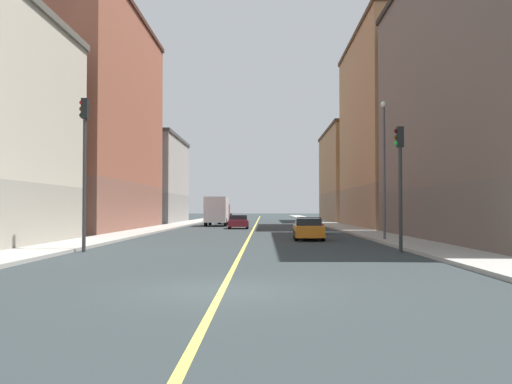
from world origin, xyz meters
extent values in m
plane|color=#2A3234|center=(0.00, 0.00, 0.00)|extent=(400.00, 400.00, 0.00)
cube|color=#9E9B93|center=(8.78, 49.00, 0.07)|extent=(2.79, 168.00, 0.15)
cube|color=#9E9B93|center=(-8.78, 49.00, 0.07)|extent=(2.79, 168.00, 0.15)
cube|color=#E5D14C|center=(0.00, 49.00, 0.01)|extent=(0.16, 154.00, 0.01)
cube|color=brown|center=(15.18, 19.27, 1.57)|extent=(10.02, 25.13, 3.15)
cube|color=brown|center=(15.18, 19.27, 9.90)|extent=(10.02, 25.13, 13.51)
cube|color=#8F6B4F|center=(15.18, 44.21, 2.05)|extent=(10.02, 21.90, 4.10)
cube|color=#A8754C|center=(15.18, 44.21, 11.66)|extent=(10.02, 21.90, 15.11)
cube|color=#4B3422|center=(15.18, 44.21, 19.41)|extent=(10.32, 22.20, 0.40)
cube|color=#8F6B4F|center=(15.18, 69.76, 2.10)|extent=(10.02, 22.26, 4.20)
cube|color=#A8754C|center=(15.18, 69.76, 8.62)|extent=(10.02, 22.26, 8.84)
cube|color=#4B3422|center=(15.18, 69.76, 13.23)|extent=(10.32, 22.56, 0.40)
cube|color=brown|center=(-15.18, 36.18, 2.09)|extent=(10.02, 24.12, 4.18)
cube|color=#93513D|center=(-15.18, 36.18, 11.63)|extent=(10.02, 24.12, 14.90)
cube|color=#42241B|center=(-15.18, 36.18, 19.28)|extent=(10.32, 24.42, 0.40)
cube|color=gray|center=(-15.18, 61.15, 1.88)|extent=(10.02, 17.83, 3.76)
cube|color=#9E9993|center=(-15.18, 61.15, 7.37)|extent=(10.02, 17.83, 7.21)
cube|color=#474442|center=(-15.18, 61.15, 11.18)|extent=(10.32, 18.13, 0.40)
cylinder|color=#2D2D2D|center=(6.99, 11.52, 2.31)|extent=(0.16, 0.16, 4.63)
cube|color=black|center=(6.99, 11.52, 5.08)|extent=(0.28, 0.32, 0.90)
sphere|color=#320404|center=(6.83, 11.52, 5.35)|extent=(0.20, 0.20, 0.20)
sphere|color=#352204|center=(6.83, 11.52, 5.07)|extent=(0.20, 0.20, 0.20)
sphere|color=green|center=(6.83, 11.52, 4.79)|extent=(0.20, 0.20, 0.20)
cylinder|color=#2D2D2D|center=(-6.99, 11.52, 2.96)|extent=(0.16, 0.16, 5.92)
cube|color=black|center=(-6.99, 11.52, 6.37)|extent=(0.28, 0.32, 0.90)
sphere|color=red|center=(-7.15, 11.52, 6.64)|extent=(0.20, 0.20, 0.20)
sphere|color=#352204|center=(-7.15, 11.52, 6.36)|extent=(0.20, 0.20, 0.20)
sphere|color=black|center=(-7.15, 11.52, 6.08)|extent=(0.20, 0.20, 0.20)
cylinder|color=#4C4C51|center=(7.99, 19.54, 4.01)|extent=(0.14, 0.14, 7.72)
sphere|color=#EAEACC|center=(7.99, 19.54, 8.02)|extent=(0.36, 0.36, 0.36)
cube|color=black|center=(-3.78, 57.13, 0.52)|extent=(1.80, 4.00, 0.59)
cube|color=black|center=(-3.78, 57.22, 1.06)|extent=(1.56, 1.92, 0.49)
cylinder|color=black|center=(-4.59, 58.35, 0.32)|extent=(0.23, 0.64, 0.64)
cylinder|color=black|center=(-3.01, 58.37, 0.32)|extent=(0.23, 0.64, 0.64)
cylinder|color=black|center=(-4.55, 55.88, 0.32)|extent=(0.23, 0.64, 0.64)
cylinder|color=black|center=(-2.97, 55.91, 0.32)|extent=(0.23, 0.64, 0.64)
cube|color=orange|center=(3.70, 21.26, 0.56)|extent=(1.81, 4.25, 0.68)
cube|color=black|center=(3.70, 21.47, 1.11)|extent=(1.56, 2.05, 0.42)
cylinder|color=black|center=(2.95, 22.59, 0.32)|extent=(0.23, 0.64, 0.64)
cylinder|color=black|center=(4.51, 22.55, 0.32)|extent=(0.23, 0.64, 0.64)
cylinder|color=black|center=(2.89, 19.97, 0.32)|extent=(0.23, 0.64, 0.64)
cylinder|color=black|center=(4.45, 19.94, 0.32)|extent=(0.23, 0.64, 0.64)
cube|color=red|center=(4.37, 29.75, 0.51)|extent=(1.91, 4.21, 0.59)
cube|color=black|center=(4.37, 29.65, 1.04)|extent=(1.66, 2.17, 0.46)
cylinder|color=black|center=(3.50, 31.04, 0.32)|extent=(0.23, 0.64, 0.64)
cylinder|color=black|center=(5.19, 31.06, 0.32)|extent=(0.23, 0.64, 0.64)
cylinder|color=black|center=(3.54, 28.45, 0.32)|extent=(0.23, 0.64, 0.64)
cylinder|color=black|center=(5.23, 28.47, 0.32)|extent=(0.23, 0.64, 0.64)
cube|color=maroon|center=(-1.45, 40.58, 0.53)|extent=(1.92, 4.19, 0.63)
cube|color=black|center=(-1.45, 40.57, 1.07)|extent=(1.66, 2.00, 0.45)
cylinder|color=black|center=(-2.31, 41.85, 0.32)|extent=(0.23, 0.64, 0.64)
cylinder|color=black|center=(-0.64, 41.88, 0.32)|extent=(0.23, 0.64, 0.64)
cylinder|color=black|center=(-2.26, 39.27, 0.32)|extent=(0.23, 0.64, 0.64)
cylinder|color=black|center=(-0.59, 39.31, 0.32)|extent=(0.23, 0.64, 0.64)
cube|color=maroon|center=(-4.15, 51.69, 1.36)|extent=(2.30, 2.14, 2.01)
cube|color=silver|center=(-4.15, 47.64, 1.80)|extent=(2.30, 5.04, 2.71)
cylinder|color=black|center=(-5.20, 51.31, 0.45)|extent=(0.30, 0.90, 0.90)
cylinder|color=black|center=(-3.10, 51.31, 0.45)|extent=(0.30, 0.90, 0.90)
cylinder|color=black|center=(-5.20, 46.57, 0.45)|extent=(0.30, 0.90, 0.90)
cylinder|color=black|center=(-3.10, 46.57, 0.45)|extent=(0.30, 0.90, 0.90)
camera|label=1|loc=(0.99, -13.38, 1.93)|focal=39.67mm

